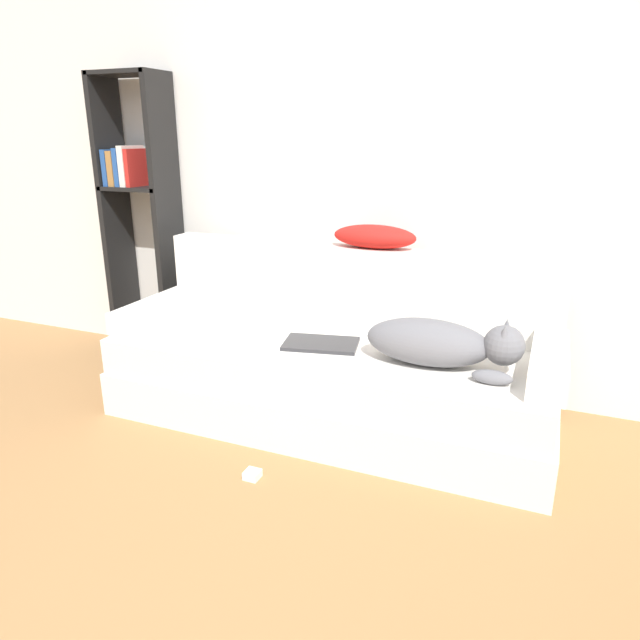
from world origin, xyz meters
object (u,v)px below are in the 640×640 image
(throw_pillow, at_px, (375,237))
(power_adapter, at_px, (252,475))
(dog, at_px, (440,343))
(laptop, at_px, (321,344))
(couch, at_px, (327,382))
(bookshelf, at_px, (138,203))

(throw_pillow, xyz_separation_m, power_adapter, (-0.21, -0.97, -0.88))
(dog, relative_size, throw_pillow, 1.57)
(laptop, bearing_deg, couch, 53.62)
(dog, bearing_deg, couch, 172.63)
(dog, xyz_separation_m, laptop, (-0.58, 0.03, -0.10))
(laptop, distance_m, throw_pillow, 0.63)
(laptop, height_order, bookshelf, bookshelf)
(laptop, xyz_separation_m, power_adapter, (-0.08, -0.58, -0.40))
(throw_pillow, relative_size, power_adapter, 6.82)
(couch, height_order, throw_pillow, throw_pillow)
(bookshelf, relative_size, power_adapter, 27.16)
(couch, distance_m, throw_pillow, 0.78)
(laptop, relative_size, throw_pillow, 0.90)
(throw_pillow, height_order, power_adapter, throw_pillow)
(laptop, bearing_deg, dog, -15.22)
(dog, xyz_separation_m, throw_pillow, (-0.45, 0.43, 0.37))
(laptop, bearing_deg, bookshelf, 149.90)
(couch, height_order, laptop, laptop)
(throw_pillow, bearing_deg, laptop, -109.09)
(bookshelf, bearing_deg, laptop, -18.14)
(laptop, bearing_deg, power_adapter, -109.46)
(power_adapter, bearing_deg, throw_pillow, 77.70)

